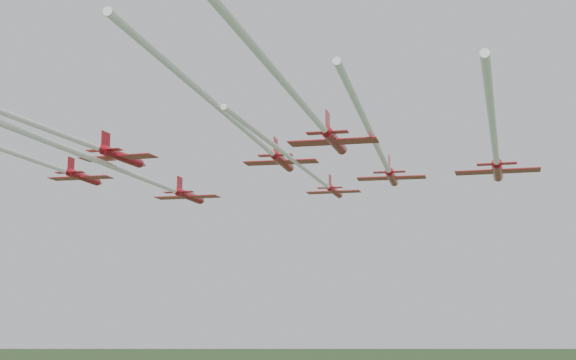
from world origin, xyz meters
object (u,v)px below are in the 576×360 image
Objects in this scene: jet_lead at (313,175)px; jet_row3_mid at (255,138)px; jet_row2_left at (143,178)px; jet_row3_right at (496,153)px; jet_row4_left at (11,115)px; jet_row4_right at (297,97)px; jet_row2_right at (383,158)px; jet_row3_left at (2,149)px.

jet_lead is 22.92m from jet_row3_mid.
jet_row3_mid is at bearing -24.83° from jet_row2_left.
jet_row2_left is at bearing 172.38° from jet_row3_right.
jet_row4_left is 1.06× the size of jet_row4_right.
jet_row3_right is (22.19, 10.91, -2.63)m from jet_row3_mid.
jet_row2_right is at bearing 53.20° from jet_row4_left.
jet_row3_mid is at bearing -136.53° from jet_row2_right.
jet_row3_left is 36.99m from jet_row4_right.
jet_row3_left reaches higher than jet_row4_left.
jet_row3_right is (16.23, -5.24, -2.24)m from jet_row2_right.
jet_row2_left is 1.24× the size of jet_row3_right.
jet_lead reaches higher than jet_row2_left.
jet_row4_right is (21.66, 12.11, 0.61)m from jet_row4_left.
jet_row3_left is (-27.10, -32.73, -0.80)m from jet_row2_right.
jet_row2_right is 1.14× the size of jet_row3_right.
jet_row3_mid is at bearing -176.31° from jet_row3_right.
jet_row3_left is at bearing -170.08° from jet_row3_right.
jet_row2_left is at bearing 53.89° from jet_row3_left.
jet_row2_left is 1.09× the size of jet_row3_mid.
jet_row2_right reaches higher than jet_row2_left.
jet_row4_right is at bearing -20.06° from jet_row3_left.
jet_row3_mid reaches higher than jet_lead.
jet_row2_left is 28.33m from jet_row4_left.
jet_row3_right is 25.11m from jet_row4_right.
jet_row3_left is at bearing -132.74° from jet_lead.
jet_row3_left is 0.92× the size of jet_row4_left.
jet_row2_right is 42.50m from jet_row3_left.
jet_row3_left is 0.98× the size of jet_row4_right.
jet_row4_right is at bearing -45.97° from jet_row2_left.
jet_row2_right is at bearing 9.73° from jet_row2_left.
jet_row4_left is at bearing -150.24° from jet_row3_right.
jet_row3_mid reaches higher than jet_row2_left.
jet_row4_left reaches higher than jet_row3_right.
jet_row3_mid is 26.15m from jet_row4_left.
jet_row2_left is at bearing 133.40° from jet_row4_right.
jet_row3_right is at bearing 7.25° from jet_row3_left.
jet_row4_right is at bearing -127.46° from jet_row3_right.
jet_row3_left is (-3.27, -16.86, 1.24)m from jet_row2_left.
jet_row4_right reaches higher than jet_row2_left.
jet_row2_left is 17.22m from jet_row3_left.
jet_row4_left is 24.82m from jet_row4_right.
jet_row4_left is at bearing -175.37° from jet_row4_right.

